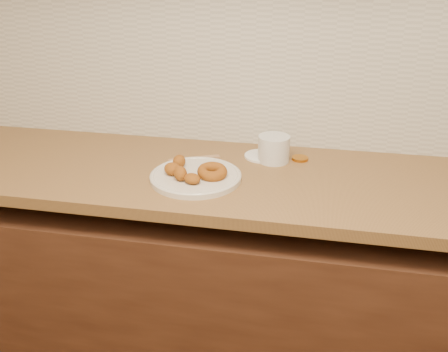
{
  "coord_description": "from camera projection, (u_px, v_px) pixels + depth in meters",
  "views": [
    {
      "loc": [
        -0.06,
        0.23,
        1.58
      ],
      "look_at": [
        -0.32,
        1.59,
        0.93
      ],
      "focal_mm": 38.0,
      "sensor_mm": 36.0,
      "label": 1
    }
  ],
  "objects": [
    {
      "name": "donut_plate",
      "position": [
        196.0,
        177.0,
        1.58
      ],
      "size": [
        0.3,
        0.3,
        0.02
      ],
      "primitive_type": "cylinder",
      "color": "silver",
      "rests_on": "butcher_block"
    },
    {
      "name": "plastic_tub",
      "position": [
        274.0,
        149.0,
        1.7
      ],
      "size": [
        0.12,
        0.12,
        0.09
      ],
      "primitive_type": "cylinder",
      "rotation": [
        0.0,
        0.0,
        -0.06
      ],
      "color": "silver",
      "rests_on": "butcher_block"
    },
    {
      "name": "brass_jar_lid",
      "position": [
        300.0,
        158.0,
        1.73
      ],
      "size": [
        0.07,
        0.07,
        0.01
      ],
      "primitive_type": "cylinder",
      "rotation": [
        0.0,
        0.0,
        -0.13
      ],
      "color": "#BB701A",
      "rests_on": "butcher_block"
    },
    {
      "name": "tub_lid",
      "position": [
        261.0,
        156.0,
        1.76
      ],
      "size": [
        0.15,
        0.15,
        0.01
      ],
      "primitive_type": "cylinder",
      "rotation": [
        0.0,
        0.0,
        -0.23
      ],
      "color": "white",
      "rests_on": "butcher_block"
    },
    {
      "name": "ring_donut",
      "position": [
        212.0,
        172.0,
        1.55
      ],
      "size": [
        0.14,
        0.14,
        0.04
      ],
      "primitive_type": "torus",
      "rotation": [
        0.1,
        0.0,
        0.55
      ],
      "color": "#9F5217",
      "rests_on": "donut_plate"
    },
    {
      "name": "backsplash",
      "position": [
        332.0,
        71.0,
        1.72
      ],
      "size": [
        3.6,
        0.02,
        0.6
      ],
      "primitive_type": "cube",
      "color": "beige",
      "rests_on": "wall_back"
    },
    {
      "name": "butcher_block",
      "position": [
        140.0,
        170.0,
        1.7
      ],
      "size": [
        2.3,
        0.62,
        0.04
      ],
      "primitive_type": "cube",
      "color": "olive",
      "rests_on": "base_cabinet"
    },
    {
      "name": "fried_dough_chunks",
      "position": [
        180.0,
        170.0,
        1.56
      ],
      "size": [
        0.15,
        0.17,
        0.05
      ],
      "color": "#9F5217",
      "rests_on": "donut_plate"
    },
    {
      "name": "base_cabinet",
      "position": [
        313.0,
        302.0,
        1.79
      ],
      "size": [
        3.6,
        0.6,
        0.77
      ],
      "primitive_type": "cube",
      "color": "#522D1C",
      "rests_on": "floor"
    },
    {
      "name": "wall_back",
      "position": [
        336.0,
        27.0,
        1.66
      ],
      "size": [
        4.0,
        0.02,
        2.7
      ],
      "primitive_type": "cube",
      "color": "#BEAD90",
      "rests_on": "ground"
    },
    {
      "name": "wooden_utensil",
      "position": [
        194.0,
        160.0,
        1.72
      ],
      "size": [
        0.18,
        0.1,
        0.01
      ],
      "primitive_type": "cube",
      "rotation": [
        0.0,
        0.0,
        0.43
      ],
      "color": "#A77953",
      "rests_on": "butcher_block"
    }
  ]
}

